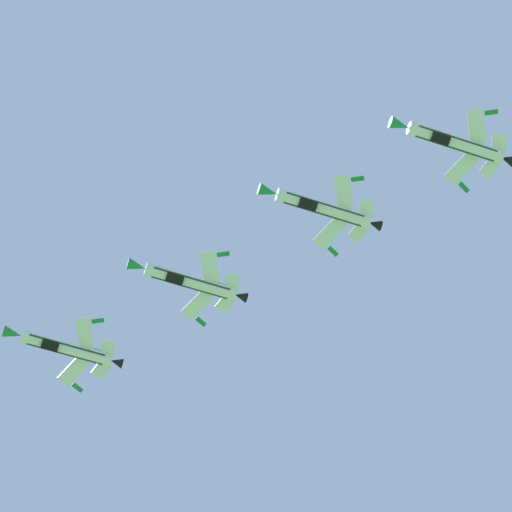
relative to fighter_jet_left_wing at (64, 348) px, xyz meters
name	(u,v)px	position (x,y,z in m)	size (l,w,h in m)	color
fighter_jet_left_wing	(64,348)	(0.00, 0.00, 0.00)	(15.97, 10.13, 4.82)	silver
fighter_jet_right_wing	(189,281)	(11.22, -14.86, 1.90)	(15.97, 10.31, 4.57)	silver
fighter_jet_left_outer	(321,208)	(21.81, -31.76, 0.96)	(15.97, 10.15, 4.79)	silver
fighter_jet_right_outer	(453,142)	(32.42, -45.94, 1.38)	(15.97, 10.21, 4.71)	silver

